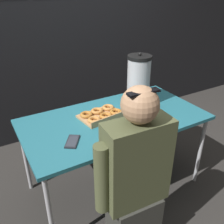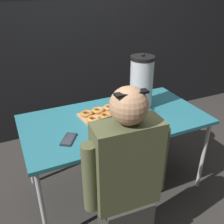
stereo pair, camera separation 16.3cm
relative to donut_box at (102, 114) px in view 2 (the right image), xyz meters
The scene contains 7 objects.
ground_plane 0.73m from the donut_box, 40.53° to the right, with size 12.00×12.00×0.00m, color #2D2B28.
back_wall 1.24m from the donut_box, 85.86° to the left, with size 6.00×0.11×2.42m.
folding_table 0.13m from the donut_box, 40.53° to the right, with size 1.46×0.77×0.70m.
donut_box is the anchor object (origin of this frame).
coffee_urn 0.43m from the donut_box, ahead, with size 0.20×0.23×0.47m.
cell_phone 0.40m from the donut_box, 147.38° to the right, with size 0.15×0.17×0.01m.
person_seated 0.69m from the donut_box, 100.40° to the right, with size 0.53×0.23×1.22m.
Camera 2 is at (-0.75, -1.58, 1.67)m, focal length 40.00 mm.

